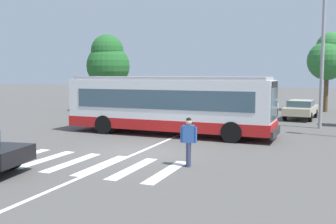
{
  "coord_description": "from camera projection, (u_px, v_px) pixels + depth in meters",
  "views": [
    {
      "loc": [
        6.89,
        -14.09,
        3.23
      ],
      "look_at": [
        -0.23,
        3.97,
        1.3
      ],
      "focal_mm": 41.62,
      "sensor_mm": 36.0,
      "label": 1
    }
  ],
  "objects": [
    {
      "name": "ground_plane",
      "position": [
        138.0,
        153.0,
        15.87
      ],
      "size": [
        160.0,
        160.0,
        0.0
      ],
      "primitive_type": "plane",
      "color": "#514F4C"
    },
    {
      "name": "city_transit_bus",
      "position": [
        169.0,
        105.0,
        20.51
      ],
      "size": [
        11.11,
        2.85,
        3.06
      ],
      "color": "black",
      "rests_on": "ground_plane"
    },
    {
      "name": "pedestrian_crossing_street",
      "position": [
        189.0,
        139.0,
        13.45
      ],
      "size": [
        0.57,
        0.34,
        1.72
      ],
      "color": "#333856",
      "rests_on": "ground_plane"
    },
    {
      "name": "parked_car_red",
      "position": [
        133.0,
        103.0,
        32.82
      ],
      "size": [
        2.24,
        4.65,
        1.35
      ],
      "color": "black",
      "rests_on": "ground_plane"
    },
    {
      "name": "parked_car_charcoal",
      "position": [
        162.0,
        104.0,
        31.48
      ],
      "size": [
        1.98,
        4.55,
        1.35
      ],
      "color": "black",
      "rests_on": "ground_plane"
    },
    {
      "name": "parked_car_blue",
      "position": [
        193.0,
        105.0,
        30.45
      ],
      "size": [
        1.96,
        4.55,
        1.35
      ],
      "color": "black",
      "rests_on": "ground_plane"
    },
    {
      "name": "parked_car_black",
      "position": [
        227.0,
        106.0,
        29.49
      ],
      "size": [
        2.1,
        4.61,
        1.35
      ],
      "color": "black",
      "rests_on": "ground_plane"
    },
    {
      "name": "parked_car_white",
      "position": [
        262.0,
        107.0,
        28.77
      ],
      "size": [
        1.91,
        4.52,
        1.35
      ],
      "color": "black",
      "rests_on": "ground_plane"
    },
    {
      "name": "parked_car_champagne",
      "position": [
        301.0,
        108.0,
        27.56
      ],
      "size": [
        2.29,
        4.67,
        1.35
      ],
      "color": "black",
      "rests_on": "ground_plane"
    },
    {
      "name": "twin_arm_street_lamp",
      "position": [
        324.0,
        22.0,
        22.34
      ],
      "size": [
        3.96,
        0.32,
        10.24
      ],
      "color": "#939399",
      "rests_on": "ground_plane"
    },
    {
      "name": "background_tree_left",
      "position": [
        108.0,
        62.0,
        32.41
      ],
      "size": [
        3.59,
        3.59,
        6.45
      ],
      "color": "brown",
      "rests_on": "ground_plane"
    },
    {
      "name": "background_tree_right",
      "position": [
        328.0,
        57.0,
        32.49
      ],
      "size": [
        3.26,
        3.26,
        6.66
      ],
      "color": "brown",
      "rests_on": "ground_plane"
    },
    {
      "name": "crosswalk_painted_stripes",
      "position": [
        87.0,
        164.0,
        13.94
      ],
      "size": [
        6.62,
        3.22,
        0.01
      ],
      "color": "silver",
      "rests_on": "ground_plane"
    },
    {
      "name": "lane_center_line",
      "position": [
        157.0,
        144.0,
        17.73
      ],
      "size": [
        0.16,
        24.0,
        0.01
      ],
      "primitive_type": "cube",
      "color": "silver",
      "rests_on": "ground_plane"
    }
  ]
}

